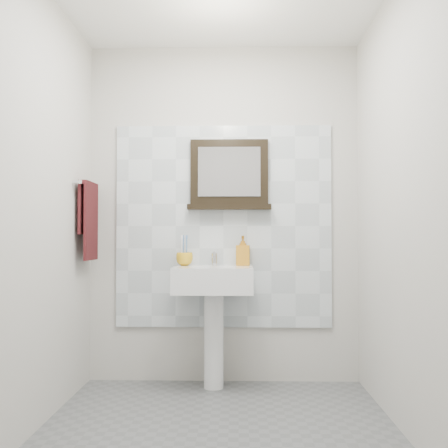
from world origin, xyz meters
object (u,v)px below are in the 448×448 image
(soap_dispenser, at_px, (243,250))
(framed_mirror, at_px, (229,177))
(pedestal_sink, at_px, (213,293))
(toothbrush_cup, at_px, (184,259))
(hand_towel, at_px, (89,215))

(soap_dispenser, height_order, framed_mirror, framed_mirror)
(pedestal_sink, bearing_deg, soap_dispenser, 34.88)
(toothbrush_cup, distance_m, framed_mirror, 0.69)
(soap_dispenser, bearing_deg, hand_towel, -168.74)
(toothbrush_cup, relative_size, hand_towel, 0.22)
(toothbrush_cup, xyz_separation_m, framed_mirror, (0.32, 0.08, 0.61))
(soap_dispenser, bearing_deg, framed_mirror, 159.82)
(framed_mirror, distance_m, hand_towel, 1.05)
(hand_towel, bearing_deg, toothbrush_cup, 12.12)
(framed_mirror, bearing_deg, soap_dispenser, -22.18)
(toothbrush_cup, height_order, soap_dispenser, soap_dispenser)
(pedestal_sink, height_order, hand_towel, hand_towel)
(soap_dispenser, xyz_separation_m, framed_mirror, (-0.10, 0.04, 0.55))
(pedestal_sink, xyz_separation_m, hand_towel, (-0.88, -0.03, 0.55))
(toothbrush_cup, height_order, framed_mirror, framed_mirror)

